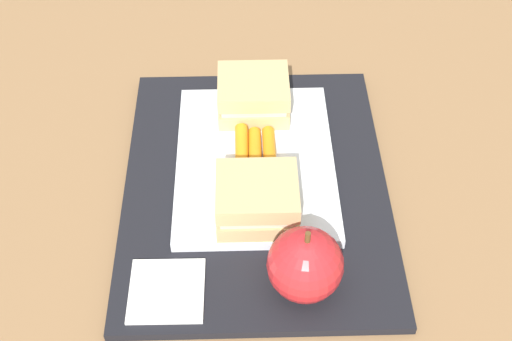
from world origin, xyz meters
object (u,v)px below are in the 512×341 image
(sandwich_half_right, at_px, (257,199))
(paper_napkin, at_px, (167,291))
(food_tray, at_px, (255,162))
(sandwich_half_left, at_px, (253,95))
(carrot_sticks_bundle, at_px, (255,153))
(apple, at_px, (305,265))

(sandwich_half_right, relative_size, paper_napkin, 1.14)
(food_tray, height_order, paper_napkin, food_tray)
(sandwich_half_left, relative_size, carrot_sticks_bundle, 1.02)
(food_tray, bearing_deg, sandwich_half_left, 180.00)
(paper_napkin, bearing_deg, apple, 91.10)
(sandwich_half_right, bearing_deg, carrot_sticks_bundle, 179.76)
(food_tray, distance_m, sandwich_half_left, 0.08)
(food_tray, xyz_separation_m, apple, (0.16, 0.04, 0.03))
(sandwich_half_right, height_order, carrot_sticks_bundle, sandwich_half_right)
(apple, distance_m, paper_napkin, 0.13)
(sandwich_half_left, height_order, apple, apple)
(carrot_sticks_bundle, xyz_separation_m, paper_napkin, (0.16, -0.09, -0.02))
(carrot_sticks_bundle, bearing_deg, apple, 14.55)
(food_tray, bearing_deg, carrot_sticks_bundle, 124.70)
(sandwich_half_left, distance_m, sandwich_half_right, 0.16)
(sandwich_half_right, bearing_deg, sandwich_half_left, 180.00)
(apple, bearing_deg, carrot_sticks_bundle, -165.45)
(food_tray, height_order, sandwich_half_left, sandwich_half_left)
(sandwich_half_left, distance_m, paper_napkin, 0.26)
(sandwich_half_left, height_order, sandwich_half_right, same)
(carrot_sticks_bundle, xyz_separation_m, apple, (0.16, 0.04, 0.02))
(food_tray, xyz_separation_m, sandwich_half_right, (0.08, 0.00, 0.03))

